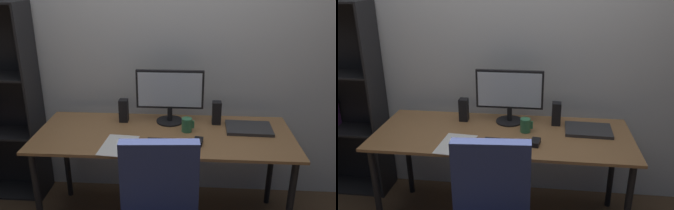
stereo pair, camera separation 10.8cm
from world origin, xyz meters
The scene contains 10 objects.
back_wall centered at (0.00, 0.51, 1.30)m, with size 6.40×0.10×2.60m, color silver.
desk centered at (0.00, 0.00, 0.66)m, with size 1.77×0.68×0.74m.
monitor centered at (0.03, 0.20, 0.97)m, with size 0.49×0.20×0.40m.
keyboard centered at (0.04, -0.17, 0.75)m, with size 0.29×0.11×0.02m, color black.
mouse centered at (0.23, -0.15, 0.76)m, with size 0.06×0.10×0.03m, color black.
coffee_mug centered at (0.16, 0.04, 0.79)m, with size 0.09×0.07×0.10m.
laptop centered at (0.59, 0.10, 0.75)m, with size 0.32×0.23×0.02m, color #2D2D30.
speaker_left centered at (-0.31, 0.19, 0.82)m, with size 0.06×0.07×0.17m, color black.
speaker_right centered at (0.37, 0.19, 0.82)m, with size 0.06×0.07×0.17m, color black.
paper_sheet centered at (-0.28, -0.20, 0.74)m, with size 0.21×0.30×0.00m, color white.
Camera 1 is at (0.17, -2.16, 1.78)m, focal length 36.98 mm.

